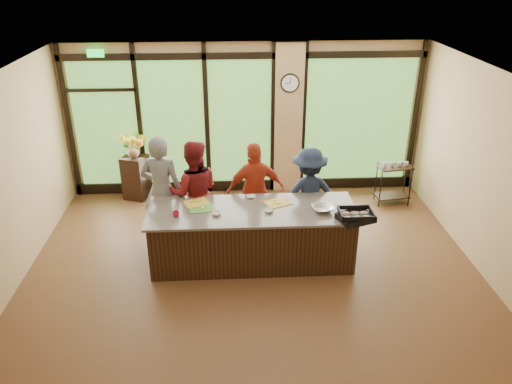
{
  "coord_description": "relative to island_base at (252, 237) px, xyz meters",
  "views": [
    {
      "loc": [
        -0.33,
        -6.45,
        4.46
      ],
      "look_at": [
        0.07,
        0.4,
        1.17
      ],
      "focal_mm": 35.0,
      "sensor_mm": 36.0,
      "label": 1
    }
  ],
  "objects": [
    {
      "name": "floor",
      "position": [
        0.0,
        -0.3,
        -0.44
      ],
      "size": [
        7.0,
        7.0,
        0.0
      ],
      "primitive_type": "plane",
      "color": "brown",
      "rests_on": "ground"
    },
    {
      "name": "ceiling",
      "position": [
        0.0,
        -0.3,
        2.56
      ],
      "size": [
        7.0,
        7.0,
        0.0
      ],
      "primitive_type": "plane",
      "rotation": [
        3.14,
        0.0,
        0.0
      ],
      "color": "silver",
      "rests_on": "back_wall"
    },
    {
      "name": "back_wall",
      "position": [
        0.0,
        2.7,
        1.06
      ],
      "size": [
        7.0,
        0.0,
        7.0
      ],
      "primitive_type": "plane",
      "rotation": [
        1.57,
        0.0,
        0.0
      ],
      "color": "tan",
      "rests_on": "floor"
    },
    {
      "name": "left_wall",
      "position": [
        -3.5,
        -0.3,
        1.06
      ],
      "size": [
        0.0,
        6.0,
        6.0
      ],
      "primitive_type": "plane",
      "rotation": [
        1.57,
        0.0,
        1.57
      ],
      "color": "tan",
      "rests_on": "floor"
    },
    {
      "name": "right_wall",
      "position": [
        3.5,
        -0.3,
        1.06
      ],
      "size": [
        0.0,
        6.0,
        6.0
      ],
      "primitive_type": "plane",
      "rotation": [
        1.57,
        0.0,
        -1.57
      ],
      "color": "tan",
      "rests_on": "floor"
    },
    {
      "name": "window_wall",
      "position": [
        0.16,
        2.65,
        0.95
      ],
      "size": [
        6.9,
        0.12,
        3.0
      ],
      "color": "tan",
      "rests_on": "floor"
    },
    {
      "name": "island_base",
      "position": [
        0.0,
        0.0,
        0.0
      ],
      "size": [
        3.1,
        1.0,
        0.88
      ],
      "primitive_type": "cube",
      "color": "black",
      "rests_on": "floor"
    },
    {
      "name": "countertop",
      "position": [
        0.0,
        0.0,
        0.46
      ],
      "size": [
        3.2,
        1.1,
        0.04
      ],
      "primitive_type": "cube",
      "color": "#6C6259",
      "rests_on": "island_base"
    },
    {
      "name": "wall_clock",
      "position": [
        0.85,
        2.57,
        1.81
      ],
      "size": [
        0.36,
        0.04,
        0.36
      ],
      "color": "black",
      "rests_on": "window_wall"
    },
    {
      "name": "cook_left",
      "position": [
        -1.45,
        0.71,
        0.51
      ],
      "size": [
        0.76,
        0.57,
        1.9
      ],
      "primitive_type": "imported",
      "rotation": [
        0.0,
        0.0,
        2.96
      ],
      "color": "slate",
      "rests_on": "floor"
    },
    {
      "name": "cook_midleft",
      "position": [
        -0.92,
        0.72,
        0.45
      ],
      "size": [
        0.91,
        0.72,
        1.79
      ],
      "primitive_type": "imported",
      "rotation": [
        0.0,
        0.0,
        3.2
      ],
      "color": "maroon",
      "rests_on": "floor"
    },
    {
      "name": "cook_midright",
      "position": [
        0.09,
        0.81,
        0.41
      ],
      "size": [
        1.05,
        0.57,
        1.7
      ],
      "primitive_type": "imported",
      "rotation": [
        0.0,
        0.0,
        3.3
      ],
      "color": "#A43119",
      "rests_on": "floor"
    },
    {
      "name": "cook_right",
      "position": [
        0.99,
        0.73,
        0.37
      ],
      "size": [
        1.11,
        0.73,
        1.62
      ],
      "primitive_type": "imported",
      "rotation": [
        0.0,
        0.0,
        3.27
      ],
      "color": "#182236",
      "rests_on": "floor"
    },
    {
      "name": "roasting_pan",
      "position": [
        1.5,
        -0.43,
        0.52
      ],
      "size": [
        0.59,
        0.53,
        0.09
      ],
      "primitive_type": "cube",
      "rotation": [
        0.0,
        0.0,
        0.35
      ],
      "color": "black",
      "rests_on": "countertop"
    },
    {
      "name": "mixing_bowl",
      "position": [
        1.07,
        -0.11,
        0.52
      ],
      "size": [
        0.39,
        0.39,
        0.08
      ],
      "primitive_type": "imported",
      "rotation": [
        0.0,
        0.0,
        0.24
      ],
      "color": "silver",
      "rests_on": "countertop"
    },
    {
      "name": "cutting_board_left",
      "position": [
        -0.77,
        0.07,
        0.49
      ],
      "size": [
        0.4,
        0.32,
        0.01
      ],
      "primitive_type": "cube",
      "rotation": [
        0.0,
        0.0,
        0.13
      ],
      "color": "#4D9C38",
      "rests_on": "countertop"
    },
    {
      "name": "cutting_board_center",
      "position": [
        -0.86,
        0.27,
        0.49
      ],
      "size": [
        0.45,
        0.4,
        0.01
      ],
      "primitive_type": "cube",
      "rotation": [
        0.0,
        0.0,
        0.4
      ],
      "color": "gold",
      "rests_on": "countertop"
    },
    {
      "name": "cutting_board_right",
      "position": [
        0.41,
        0.19,
        0.49
      ],
      "size": [
        0.46,
        0.41,
        0.01
      ],
      "primitive_type": "cube",
      "rotation": [
        0.0,
        0.0,
        0.4
      ],
      "color": "gold",
      "rests_on": "countertop"
    },
    {
      "name": "prep_bowl_near",
      "position": [
        -0.54,
        -0.14,
        0.5
      ],
      "size": [
        0.18,
        0.18,
        0.04
      ],
      "primitive_type": "imported",
      "rotation": [
        0.0,
        0.0,
        -0.35
      ],
      "color": "silver",
      "rests_on": "countertop"
    },
    {
      "name": "prep_bowl_mid",
      "position": [
        0.25,
        -0.1,
        0.5
      ],
      "size": [
        0.15,
        0.15,
        0.04
      ],
      "primitive_type": "imported",
      "rotation": [
        0.0,
        0.0,
        0.08
      ],
      "color": "silver",
      "rests_on": "countertop"
    },
    {
      "name": "prep_bowl_far",
      "position": [
        0.01,
        0.41,
        0.5
      ],
      "size": [
        0.16,
        0.16,
        0.03
      ],
      "primitive_type": "imported",
      "rotation": [
        0.0,
        0.0,
        0.14
      ],
      "color": "silver",
      "rests_on": "countertop"
    },
    {
      "name": "red_ramekin",
      "position": [
        -1.14,
        -0.15,
        0.52
      ],
      "size": [
        0.11,
        0.11,
        0.08
      ],
      "primitive_type": "imported",
      "rotation": [
        0.0,
        0.0,
        0.16
      ],
      "color": "red",
      "rests_on": "countertop"
    },
    {
      "name": "flower_stand",
      "position": [
        -2.19,
        2.45,
        -0.0
      ],
      "size": [
        0.56,
        0.56,
        0.87
      ],
      "primitive_type": "cube",
      "rotation": [
        0.0,
        0.0,
        -0.35
      ],
      "color": "black",
      "rests_on": "floor"
    },
    {
      "name": "flower_vase",
      "position": [
        -2.19,
        2.45,
        0.57
      ],
      "size": [
        0.31,
        0.31,
        0.28
      ],
      "primitive_type": "imported",
      "rotation": [
        0.0,
        0.0,
        0.19
      ],
      "color": "olive",
      "rests_on": "flower_stand"
    },
    {
      "name": "bar_cart",
      "position": [
        2.84,
        1.89,
        0.08
      ],
      "size": [
        0.68,
        0.45,
        0.87
      ],
      "rotation": [
        0.0,
        0.0,
        0.14
      ],
      "color": "black",
      "rests_on": "floor"
    }
  ]
}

